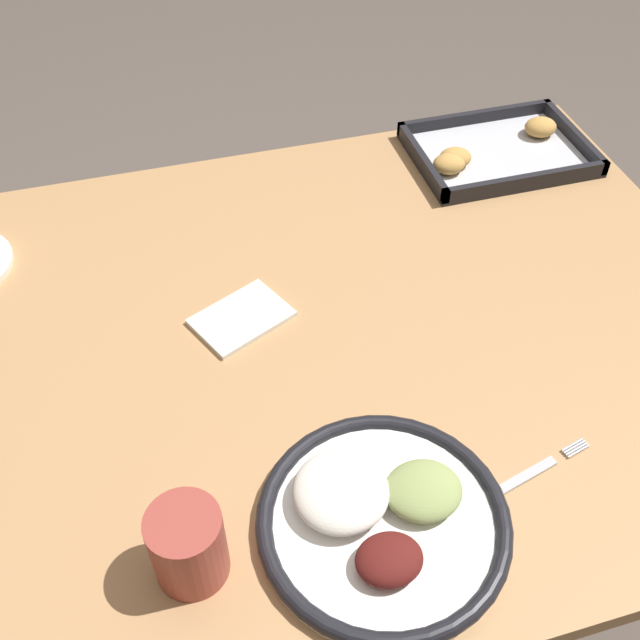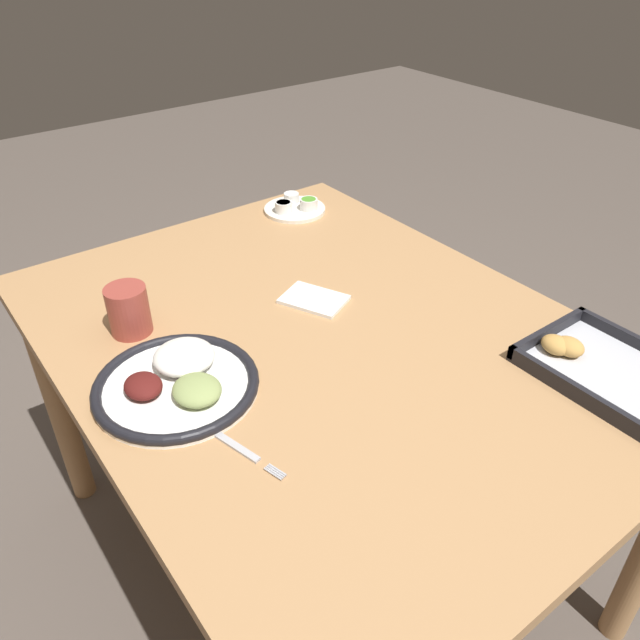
% 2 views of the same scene
% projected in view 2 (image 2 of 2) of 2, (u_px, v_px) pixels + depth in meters
% --- Properties ---
extents(ground_plane, '(8.00, 8.00, 0.00)m').
position_uv_depth(ground_plane, '(321.00, 552.00, 1.63)').
color(ground_plane, '#564C44').
extents(dining_table, '(1.25, 0.94, 0.71)m').
position_uv_depth(dining_table, '(322.00, 370.00, 1.28)').
color(dining_table, '#AD7F51').
rests_on(dining_table, ground_plane).
extents(dinner_plate, '(0.29, 0.29, 0.05)m').
position_uv_depth(dinner_plate, '(177.00, 382.00, 1.09)').
color(dinner_plate, white).
rests_on(dinner_plate, dining_table).
extents(fork, '(0.20, 0.06, 0.00)m').
position_uv_depth(fork, '(232.00, 444.00, 0.98)').
color(fork, '#B2B2B7').
rests_on(fork, dining_table).
extents(saucer_plate, '(0.17, 0.17, 0.04)m').
position_uv_depth(saucer_plate, '(295.00, 207.00, 1.70)').
color(saucer_plate, white).
rests_on(saucer_plate, dining_table).
extents(baking_tray, '(0.31, 0.23, 0.04)m').
position_uv_depth(baking_tray, '(614.00, 372.00, 1.11)').
color(baking_tray, black).
rests_on(baking_tray, dining_table).
extents(drinking_cup, '(0.08, 0.08, 0.10)m').
position_uv_depth(drinking_cup, '(129.00, 310.00, 1.21)').
color(drinking_cup, '#993D33').
rests_on(drinking_cup, dining_table).
extents(napkin, '(0.16, 0.14, 0.01)m').
position_uv_depth(napkin, '(314.00, 299.00, 1.33)').
color(napkin, white).
rests_on(napkin, dining_table).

